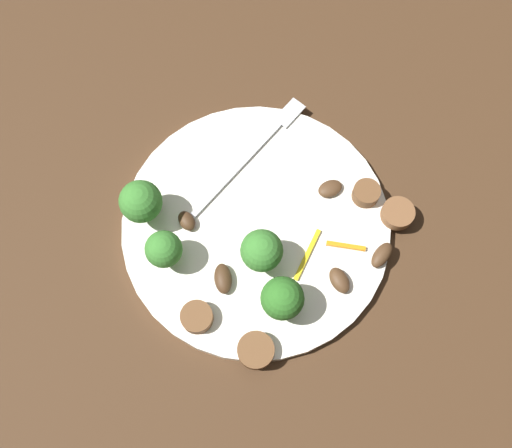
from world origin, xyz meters
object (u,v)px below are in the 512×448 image
plate (256,226)px  pepper_strip_0 (346,246)px  mushroom_1 (382,255)px  mushroom_4 (223,279)px  broccoli_floret_2 (141,202)px  sausage_slice_2 (197,317)px  sausage_slice_0 (398,213)px  mushroom_3 (187,221)px  broccoli_floret_3 (164,249)px  sausage_slice_3 (366,193)px  sausage_slice_1 (256,350)px  broccoli_floret_1 (262,251)px  pepper_strip_1 (307,255)px  mushroom_0 (330,189)px  fork (256,149)px  mushroom_2 (339,280)px  broccoli_floret_0 (282,298)px

plate → pepper_strip_0: bearing=-58.3°
mushroom_1 → mushroom_4: bearing=145.5°
broccoli_floret_2 → sausage_slice_2: size_ratio=1.83×
sausage_slice_0 → mushroom_3: same height
broccoli_floret_3 → sausage_slice_3: (0.19, -0.09, -0.02)m
sausage_slice_0 → sausage_slice_1: 0.20m
broccoli_floret_1 → mushroom_1: size_ratio=1.87×
plate → pepper_strip_0: pepper_strip_0 is taller
broccoli_floret_1 → broccoli_floret_3: broccoli_floret_1 is taller
plate → pepper_strip_1: size_ratio=4.78×
mushroom_1 → broccoli_floret_2: bearing=125.9°
mushroom_3 → pepper_strip_0: mushroom_3 is taller
broccoli_floret_1 → sausage_slice_1: bearing=-136.8°
plate → mushroom_0: mushroom_0 is taller
broccoli_floret_3 → sausage_slice_0: bearing=-32.0°
fork → mushroom_0: 0.09m
broccoli_floret_3 → sausage_slice_3: size_ratio=1.76×
sausage_slice_2 → pepper_strip_0: bearing=-16.9°
broccoli_floret_3 → mushroom_2: (0.11, -0.14, -0.02)m
sausage_slice_2 → mushroom_0: bearing=2.0°
fork → broccoli_floret_3: (-0.15, -0.03, 0.03)m
broccoli_floret_2 → mushroom_1: broccoli_floret_2 is taller
sausage_slice_0 → mushroom_2: size_ratio=1.22×
broccoli_floret_2 → sausage_slice_1: broccoli_floret_2 is taller
mushroom_4 → broccoli_floret_3: bearing=114.8°
mushroom_4 → sausage_slice_3: bearing=-11.5°
fork → pepper_strip_1: size_ratio=3.09×
broccoli_floret_0 → broccoli_floret_2: broccoli_floret_2 is taller
sausage_slice_2 → mushroom_2: (0.13, -0.07, -0.00)m
broccoli_floret_2 → mushroom_1: size_ratio=1.90×
plate → mushroom_4: mushroom_4 is taller
sausage_slice_2 → mushroom_3: (0.06, 0.08, -0.00)m
broccoli_floret_3 → sausage_slice_1: 0.13m
mushroom_1 → pepper_strip_0: bearing=119.7°
broccoli_floret_1 → broccoli_floret_2: 0.13m
mushroom_2 → broccoli_floret_2: bearing=116.6°
sausage_slice_1 → mushroom_1: (0.16, -0.02, 0.00)m
plate → mushroom_2: mushroom_2 is taller
broccoli_floret_1 → pepper_strip_0: broccoli_floret_1 is taller
sausage_slice_0 → sausage_slice_2: (-0.22, 0.06, 0.00)m
broccoli_floret_0 → mushroom_1: 0.12m
broccoli_floret_3 → sausage_slice_2: bearing=-105.8°
broccoli_floret_2 → mushroom_1: bearing=-54.1°
mushroom_3 → sausage_slice_2: bearing=-125.3°
sausage_slice_1 → sausage_slice_3: size_ratio=1.26×
fork → broccoli_floret_3: bearing=-175.8°
plate → sausage_slice_3: (0.10, -0.06, 0.01)m
broccoli_floret_2 → pepper_strip_1: size_ratio=0.99×
mushroom_0 → mushroom_2: size_ratio=0.95×
sausage_slice_1 → pepper_strip_0: (0.14, 0.01, -0.00)m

